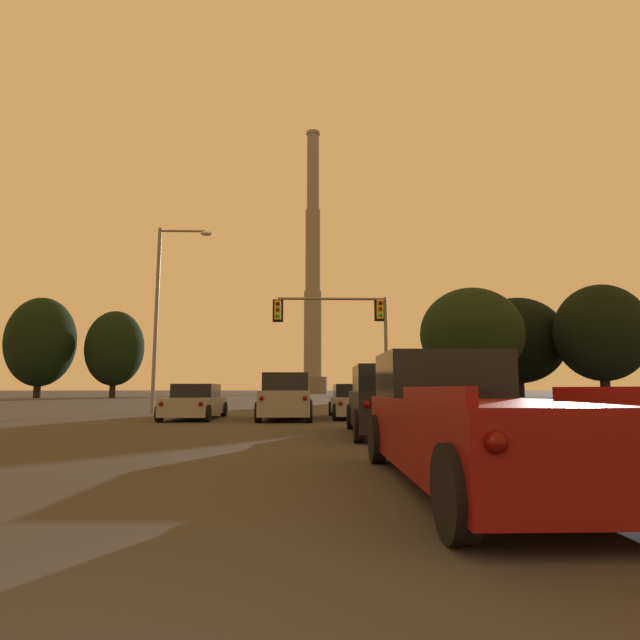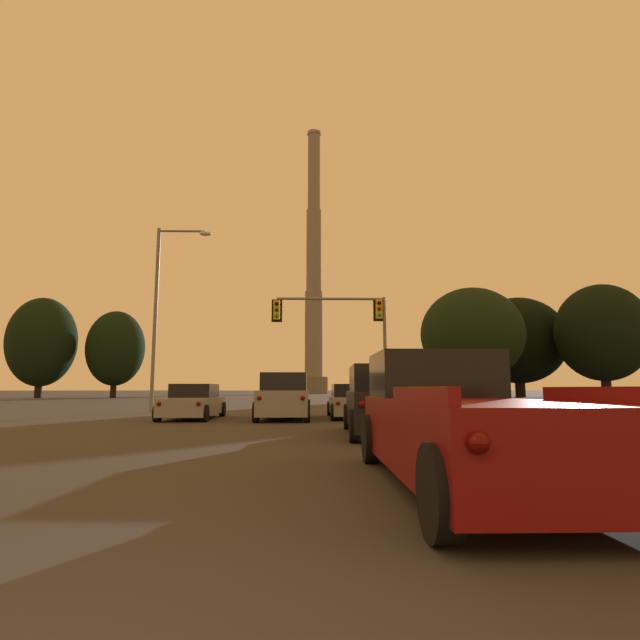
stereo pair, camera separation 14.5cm
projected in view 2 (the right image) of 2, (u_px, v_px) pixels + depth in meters
suv_right_lane_second at (385, 401)px, 13.52m from camera, size 2.29×4.97×1.86m
suv_center_lane_front at (284, 397)px, 20.32m from camera, size 2.13×4.92×1.86m
pickup_truck_right_lane_third at (461, 422)px, 6.63m from camera, size 2.20×5.51×1.82m
sedan_left_lane_front at (194, 402)px, 20.57m from camera, size 2.00×4.71×1.43m
sedan_right_lane_front at (352, 402)px, 21.25m from camera, size 2.00×4.71×1.43m
traffic_light_overhead_right at (347, 323)px, 26.96m from camera, size 6.33×0.50×6.18m
street_lamp at (163, 300)px, 26.29m from camera, size 2.90×0.36×9.79m
smokestack at (314, 287)px, 118.37m from camera, size 6.66×6.66×64.25m
treeline_center_right at (518, 340)px, 72.04m from camera, size 13.75×12.37×14.34m
treeline_far_left at (602, 333)px, 63.39m from camera, size 11.53×10.38×14.48m
treeline_left_mid at (116, 348)px, 66.00m from camera, size 7.52×6.77×11.47m
treeline_center_left at (42, 342)px, 64.49m from camera, size 8.62×7.76×12.99m
treeline_right_mid at (467, 349)px, 72.48m from camera, size 7.96×7.16×13.46m
treeline_far_right at (472, 334)px, 62.56m from camera, size 12.84×11.55×13.87m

